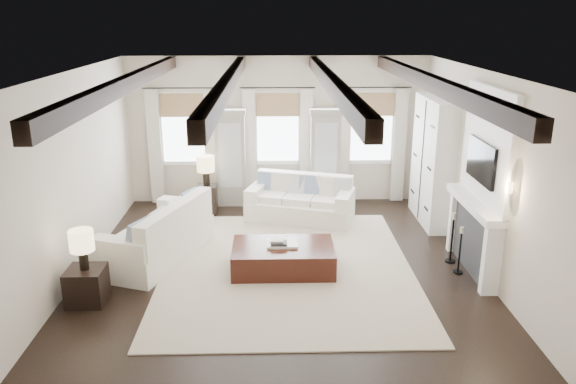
{
  "coord_description": "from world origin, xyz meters",
  "views": [
    {
      "loc": [
        -0.11,
        -8.34,
        4.03
      ],
      "look_at": [
        0.14,
        0.73,
        1.15
      ],
      "focal_mm": 35.0,
      "sensor_mm": 36.0,
      "label": 1
    }
  ],
  "objects_px": {
    "ottoman": "(283,258)",
    "side_table_front": "(87,286)",
    "sofa_back": "(301,202)",
    "side_table_back": "(207,199)",
    "sofa_left": "(160,236)"
  },
  "relations": [
    {
      "from": "sofa_back",
      "to": "side_table_front",
      "type": "bearing_deg",
      "value": -133.85
    },
    {
      "from": "sofa_back",
      "to": "side_table_back",
      "type": "height_order",
      "value": "sofa_back"
    },
    {
      "from": "sofa_back",
      "to": "sofa_left",
      "type": "bearing_deg",
      "value": -143.16
    },
    {
      "from": "sofa_back",
      "to": "side_table_front",
      "type": "height_order",
      "value": "sofa_back"
    },
    {
      "from": "sofa_back",
      "to": "side_table_front",
      "type": "relative_size",
      "value": 4.34
    },
    {
      "from": "side_table_back",
      "to": "sofa_back",
      "type": "bearing_deg",
      "value": -11.87
    },
    {
      "from": "sofa_back",
      "to": "side_table_front",
      "type": "xyz_separation_m",
      "value": [
        -3.29,
        -3.42,
        -0.11
      ]
    },
    {
      "from": "ottoman",
      "to": "side_table_front",
      "type": "bearing_deg",
      "value": -161.06
    },
    {
      "from": "ottoman",
      "to": "side_table_back",
      "type": "xyz_separation_m",
      "value": [
        -1.55,
        2.85,
        0.09
      ]
    },
    {
      "from": "sofa_back",
      "to": "sofa_left",
      "type": "xyz_separation_m",
      "value": [
        -2.51,
        -1.88,
        0.03
      ]
    },
    {
      "from": "side_table_front",
      "to": "sofa_left",
      "type": "bearing_deg",
      "value": 63.21
    },
    {
      "from": "sofa_back",
      "to": "side_table_back",
      "type": "bearing_deg",
      "value": 168.13
    },
    {
      "from": "sofa_left",
      "to": "side_table_back",
      "type": "xyz_separation_m",
      "value": [
        0.55,
        2.29,
        -0.09
      ]
    },
    {
      "from": "sofa_back",
      "to": "ottoman",
      "type": "relative_size",
      "value": 1.39
    },
    {
      "from": "side_table_front",
      "to": "side_table_back",
      "type": "xyz_separation_m",
      "value": [
        1.33,
        3.84,
        0.04
      ]
    }
  ]
}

